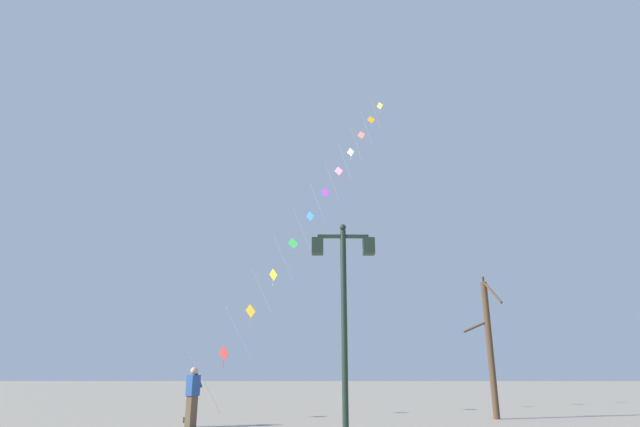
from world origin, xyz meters
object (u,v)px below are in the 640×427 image
Objects in this scene: twin_lantern_lamp_post at (344,287)px; kite_flyer at (193,395)px; bare_tree at (489,344)px; kite_train at (320,200)px.

twin_lantern_lamp_post is 6.61m from kite_flyer.
twin_lantern_lamp_post is at bearing -129.35° from bare_tree.
bare_tree is at bearing -48.58° from kite_flyer.
kite_train is at bearing 0.39° from kite_flyer.
kite_flyer is at bearing -116.18° from kite_train.
kite_train is 12.66m from kite_flyer.
kite_train is 10.94m from bare_tree.
bare_tree is (10.03, 2.66, 1.65)m from kite_flyer.
kite_train is (-0.45, 12.23, 6.42)m from twin_lantern_lamp_post.
kite_flyer is 10.51m from bare_tree.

